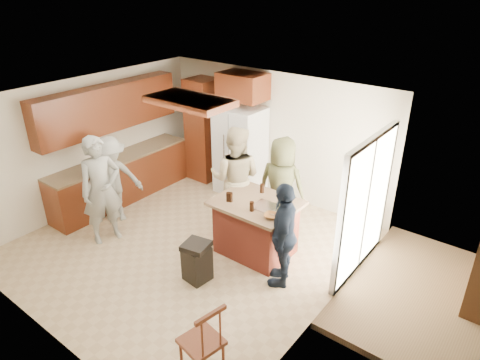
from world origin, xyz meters
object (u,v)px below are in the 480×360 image
Objects in this scene: person_behind_right at (281,186)px; trash_bin at (197,261)px; person_side_right at (284,235)px; person_counter at (112,180)px; refrigerator at (240,151)px; kitchen_island at (256,227)px; person_behind_left at (235,178)px; person_front_left at (101,190)px; spindle_chair at (203,342)px.

person_behind_right is 2.00m from trash_bin.
person_side_right is 0.99× the size of person_counter.
person_behind_right is 0.96× the size of refrigerator.
refrigerator is at bearing 134.34° from kitchen_island.
person_behind_left is 1.01m from kitchen_island.
kitchen_island is at bearing 125.12° from person_behind_left.
person_front_left is 0.99× the size of person_behind_left.
person_counter is at bearing 8.46° from person_behind_left.
refrigerator is at bearing -80.31° from person_behind_left.
person_behind_right reaches higher than kitchen_island.
person_counter is (-1.85, -1.20, -0.12)m from person_behind_left.
kitchen_island is (0.77, -0.45, -0.46)m from person_behind_left.
refrigerator reaches higher than kitchen_island.
kitchen_island is at bearing 111.88° from spindle_chair.
person_behind_right is (0.71, 0.37, -0.07)m from person_behind_left.
person_behind_right is at bearing -177.26° from person_behind_left.
refrigerator is at bearing -0.46° from person_counter.
person_front_left reaches higher than spindle_chair.
person_front_left is at bearing -176.08° from trash_bin.
refrigerator is 3.01m from trash_bin.
refrigerator is at bearing 2.28° from person_front_left.
person_behind_right is 1.35× the size of kitchen_island.
person_front_left is at bearing 24.32° from person_behind_left.
person_counter is 1.27× the size of kitchen_island.
refrigerator is (-0.76, 1.12, -0.04)m from person_behind_left.
trash_bin is (1.97, 0.14, -0.61)m from person_front_left.
person_front_left is 3.36m from spindle_chair.
person_behind_left is at bearing 17.39° from person_behind_right.
person_front_left is 1.03× the size of refrigerator.
person_behind_right reaches higher than trash_bin.
person_behind_left is 1.46× the size of kitchen_island.
kitchen_island is 1.14m from trash_bin.
spindle_chair is at bearing -57.53° from refrigerator.
person_behind_left reaches higher than kitchen_island.
person_counter reaches higher than kitchen_island.
kitchen_island is 1.29× the size of spindle_chair.
person_behind_right reaches higher than person_counter.
refrigerator is at bearing 115.26° from trash_bin.
person_front_left is 2.95× the size of trash_bin.
person_behind_left is 0.80m from person_behind_right.
trash_bin is 0.63× the size of spindle_chair.
person_behind_left is 1.74m from trash_bin.
spindle_chair is at bearing 97.58° from person_behind_right.
person_behind_right is 3.27m from spindle_chair.
spindle_chair is (2.45, -3.85, -0.45)m from refrigerator.
person_side_right is 1.95m from spindle_chair.
person_behind_left is at bearing -143.23° from person_side_right.
person_behind_left is 1.73m from person_side_right.
refrigerator is (1.09, 2.32, 0.09)m from person_counter.
person_behind_left is 1.16× the size of person_side_right.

